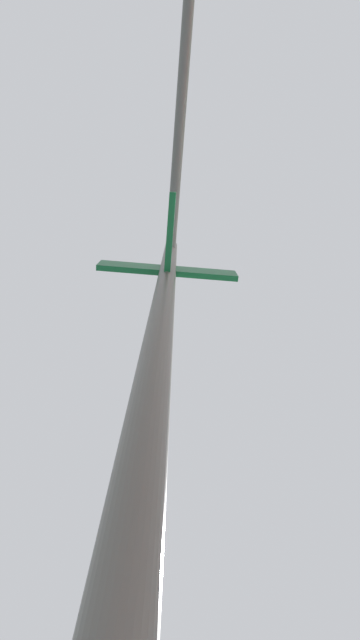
% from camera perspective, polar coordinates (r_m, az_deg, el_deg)
% --- Properties ---
extents(traffic_signal_near, '(2.81, 2.77, 5.44)m').
position_cam_1_polar(traffic_signal_near, '(2.69, 0.77, 36.87)').
color(traffic_signal_near, '#474C47').
rests_on(traffic_signal_near, ground_plane).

